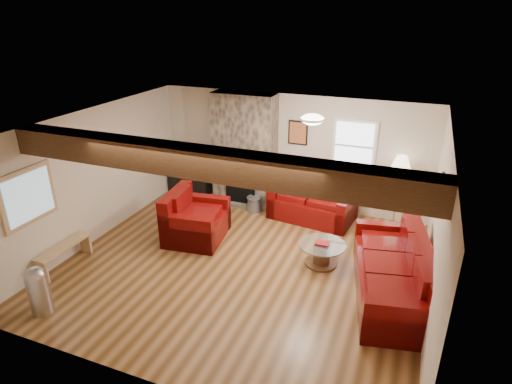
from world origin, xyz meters
TOP-DOWN VIEW (x-y plane):
  - room at (0.00, 0.00)m, footprint 8.00×8.00m
  - oak_beam at (0.00, -1.25)m, footprint 6.00×0.36m
  - chimney_breast at (-1.00, 2.49)m, footprint 1.40×0.67m
  - back_window at (1.35, 2.71)m, footprint 0.90×0.08m
  - hatch_window at (-2.96, -1.50)m, footprint 0.08×1.00m
  - ceiling_dome at (0.90, 0.90)m, footprint 0.40×0.40m
  - artwork_back at (0.15, 2.71)m, footprint 0.42×0.06m
  - artwork_right at (2.96, 0.30)m, footprint 0.06×0.55m
  - sofa_three at (2.48, 0.08)m, footprint 1.48×2.58m
  - loveseat at (0.67, 2.23)m, footprint 1.82×1.19m
  - armchair_red at (-1.20, 0.57)m, footprint 1.17×1.30m
  - coffee_table at (1.28, 0.53)m, footprint 0.83×0.83m
  - tv_cabinet at (-2.45, 2.53)m, footprint 1.03×0.41m
  - television at (-2.45, 2.53)m, footprint 0.87×0.11m
  - floor_lamp at (2.32, 2.44)m, footprint 0.39×0.39m
  - pine_bench at (-2.83, -1.16)m, footprint 0.25×1.09m
  - pedal_bin at (-2.24, -2.24)m, footprint 0.41×0.41m
  - coal_bucket at (-0.62, 2.12)m, footprint 0.35×0.35m

SIDE VIEW (x-z plane):
  - coal_bucket at x=-0.62m, z-range 0.00..0.33m
  - coffee_table at x=1.28m, z-range -0.01..0.42m
  - pine_bench at x=-2.83m, z-range 0.00..0.41m
  - tv_cabinet at x=-2.45m, z-range 0.00..0.51m
  - pedal_bin at x=-2.24m, z-range 0.00..0.77m
  - loveseat at x=0.67m, z-range 0.00..0.91m
  - sofa_three at x=2.48m, z-range 0.00..0.94m
  - armchair_red at x=-1.20m, z-range 0.00..0.95m
  - television at x=-2.45m, z-range 0.51..1.01m
  - chimney_breast at x=-1.00m, z-range -0.03..2.47m
  - room at x=0.00m, z-range -2.75..5.25m
  - floor_lamp at x=2.32m, z-range 0.54..2.07m
  - hatch_window at x=-2.96m, z-range 1.00..1.90m
  - back_window at x=1.35m, z-range 1.00..2.10m
  - artwork_back at x=0.15m, z-range 1.44..1.96m
  - artwork_right at x=2.96m, z-range 1.54..1.96m
  - oak_beam at x=0.00m, z-range 2.12..2.50m
  - ceiling_dome at x=0.90m, z-range 2.35..2.53m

